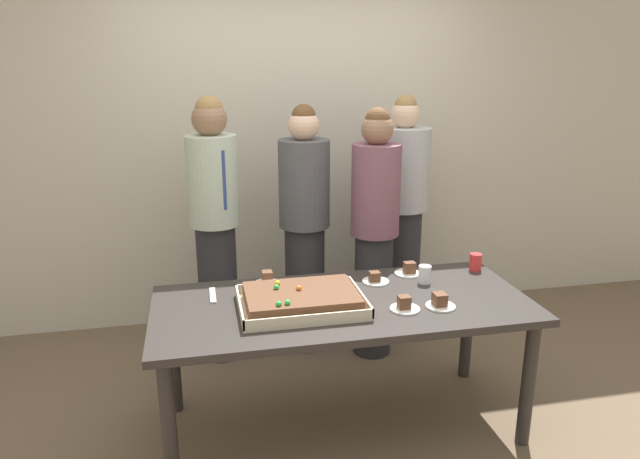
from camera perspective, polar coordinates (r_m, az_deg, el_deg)
The scene contains 16 objects.
ground_plane at distance 3.39m, azimuth 2.12°, elevation -18.46°, with size 12.00×12.00×0.00m, color brown.
interior_back_panel at distance 4.37m, azimuth -2.90°, elevation 10.65°, with size 8.00×0.12×3.00m, color beige.
party_table at distance 3.07m, azimuth 2.25°, elevation -8.45°, with size 1.94×0.85×0.73m.
sheet_cake at distance 2.95m, azimuth -1.84°, elevation -6.87°, with size 0.62×0.45×0.11m.
plated_slice_near_left at distance 2.96m, azimuth 8.24°, elevation -7.36°, with size 0.15×0.15×0.07m.
plated_slice_near_right at distance 3.29m, azimuth 5.40°, elevation -4.87°, with size 0.15×0.15×0.06m.
plated_slice_far_left at distance 3.26m, azimuth -5.16°, elevation -4.94°, with size 0.15×0.15×0.07m.
plated_slice_far_right at distance 3.43m, azimuth 8.61°, elevation -3.98°, with size 0.15×0.15×0.07m.
plated_slice_center_front at distance 3.02m, azimuth 11.61°, elevation -6.97°, with size 0.15×0.15×0.07m.
drink_cup_nearest at distance 3.31m, azimuth 10.17°, elevation -4.32°, with size 0.07×0.07×0.10m, color white.
drink_cup_middle at distance 3.57m, azimuth 14.92°, elevation -3.07°, with size 0.07×0.07×0.10m, color red.
cake_server_utensil at distance 3.15m, azimuth -10.41°, elevation -6.31°, with size 0.03×0.20×0.01m, color silver.
person_serving_front at distance 3.86m, azimuth -1.52°, elevation 0.24°, with size 0.33×0.33×1.66m.
person_green_shirt_behind at distance 4.20m, azimuth 7.93°, elevation 1.58°, with size 0.37×0.37×1.70m.
person_striped_tie_right at distance 3.78m, azimuth -10.20°, elevation 0.37°, with size 0.32×0.32×1.73m.
person_left_edge_reaching at distance 3.80m, azimuth 5.34°, elevation -0.10°, with size 0.31×0.31×1.65m.
Camera 1 is at (-0.70, -2.69, 1.95)m, focal length 32.85 mm.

